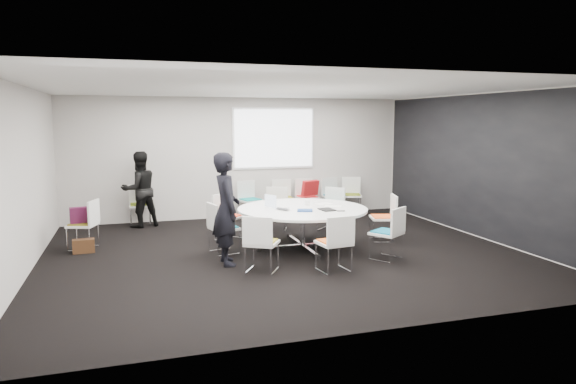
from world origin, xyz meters
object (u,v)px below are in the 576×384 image
object	(u,v)px
chair_ring_c	(276,217)
chair_ring_e	(223,238)
chair_ring_d	(228,226)
chair_ring_h	(387,243)
chair_ring_a	(383,226)
chair_ring_f	(262,254)
chair_back_e	(351,202)
chair_back_a	(250,208)
chair_ring_g	(334,254)
chair_person_back	(140,213)
chair_back_b	(283,205)
conference_table	(302,218)
person_main	(226,209)
maroon_bag	(82,215)
chair_back_d	(334,203)
chair_ring_b	(330,217)
brown_bag	(84,246)
chair_spare_left	(84,234)
chair_back_c	(307,204)
cup	(307,203)
laptop	(284,209)
person_back	(140,189)

from	to	relation	value
chair_ring_c	chair_ring_e	world-z (taller)	same
chair_ring_d	chair_ring_h	distance (m)	3.10
chair_ring_a	chair_ring_c	distance (m)	2.28
chair_ring_f	chair_back_e	size ratio (longest dim) A/B	1.00
chair_ring_d	chair_back_a	distance (m)	2.07
chair_ring_c	chair_ring_g	xyz separation A→B (m)	(0.02, -3.14, 0.00)
chair_person_back	chair_ring_h	bearing A→B (deg)	133.49
chair_ring_c	chair_back_b	size ratio (longest dim) A/B	1.00
conference_table	person_main	distance (m)	1.64
chair_ring_d	chair_back_e	distance (m)	3.92
maroon_bag	chair_ring_f	bearing A→B (deg)	-40.23
chair_person_back	chair_ring_f	bearing A→B (deg)	112.40
chair_back_d	chair_ring_b	bearing A→B (deg)	51.72
brown_bag	chair_spare_left	bearing A→B (deg)	91.23
chair_ring_a	chair_back_c	size ratio (longest dim) A/B	1.00
chair_ring_c	chair_back_e	distance (m)	2.66
chair_ring_b	chair_back_e	bearing A→B (deg)	-76.42
chair_ring_a	person_main	bearing A→B (deg)	118.29
cup	laptop	bearing A→B (deg)	-148.44
chair_ring_a	chair_spare_left	distance (m)	5.47
chair_ring_d	chair_back_d	xyz separation A→B (m)	(2.95, 1.90, 0.00)
chair_ring_c	chair_ring_e	xyz separation A→B (m)	(-1.39, -1.56, 0.00)
chair_ring_a	chair_ring_h	bearing A→B (deg)	170.75
chair_back_a	laptop	size ratio (longest dim) A/B	3.01
conference_table	chair_back_c	xyz separation A→B (m)	(1.12, 2.95, -0.27)
chair_back_b	chair_ring_g	bearing A→B (deg)	88.00
chair_ring_a	chair_back_c	distance (m)	2.92
chair_back_a	chair_ring_a	bearing A→B (deg)	107.69
chair_ring_f	laptop	distance (m)	1.42
chair_ring_a	person_back	size ratio (longest dim) A/B	0.54
chair_back_b	cup	size ratio (longest dim) A/B	9.78
chair_back_a	chair_back_e	xyz separation A→B (m)	(2.56, 0.03, 0.00)
chair_back_a	chair_back_b	bearing A→B (deg)	166.67
conference_table	person_back	distance (m)	3.91
chair_ring_g	chair_back_a	bearing A→B (deg)	86.97
chair_ring_f	chair_back_a	xyz separation A→B (m)	(0.77, 4.11, 0.00)
chair_back_e	chair_spare_left	world-z (taller)	same
chair_person_back	laptop	xyz separation A→B (m)	(2.37, -3.01, 0.47)
chair_ring_c	chair_back_c	size ratio (longest dim) A/B	1.00
chair_ring_h	chair_back_d	xyz separation A→B (m)	(0.72, 4.06, 0.00)
chair_back_b	laptop	world-z (taller)	chair_back_b
conference_table	chair_ring_b	size ratio (longest dim) A/B	2.62
chair_ring_f	chair_back_a	size ratio (longest dim) A/B	1.00
person_back	brown_bag	bearing A→B (deg)	42.16
chair_ring_c	chair_ring_f	world-z (taller)	same
chair_ring_a	chair_spare_left	size ratio (longest dim) A/B	1.00
brown_bag	conference_table	bearing A→B (deg)	-12.05
chair_ring_g	chair_back_a	xyz separation A→B (m)	(-0.28, 4.42, 0.00)
conference_table	laptop	distance (m)	0.41
conference_table	chair_back_a	xyz separation A→B (m)	(-0.29, 2.90, -0.27)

